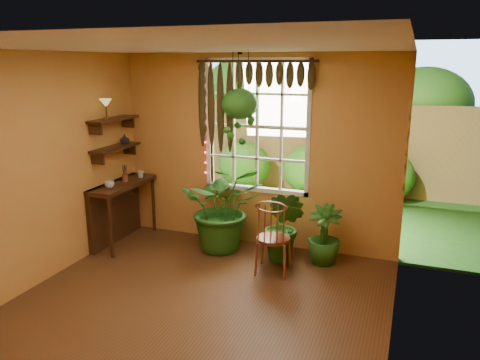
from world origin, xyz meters
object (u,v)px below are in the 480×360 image
object	(u,v)px
hanging_basket	(240,108)
potted_plant_mid	(284,226)
potted_plant_left	(224,207)
counter_ledge	(117,205)
windsor_chair	(273,248)

from	to	relation	value
hanging_basket	potted_plant_mid	bearing A→B (deg)	-19.47
potted_plant_left	hanging_basket	size ratio (longest dim) A/B	1.03
counter_ledge	hanging_basket	size ratio (longest dim) A/B	1.00
counter_ledge	potted_plant_left	bearing A→B (deg)	8.72
counter_ledge	potted_plant_left	world-z (taller)	potted_plant_left
hanging_basket	counter_ledge	bearing A→B (deg)	-168.11
hanging_basket	windsor_chair	bearing A→B (deg)	-42.77
windsor_chair	potted_plant_left	distance (m)	1.03
potted_plant_mid	hanging_basket	world-z (taller)	hanging_basket
counter_ledge	potted_plant_mid	xyz separation A→B (m)	(2.48, 0.12, -0.06)
potted_plant_mid	windsor_chair	bearing A→B (deg)	-96.32
counter_ledge	windsor_chair	bearing A→B (deg)	-5.77
potted_plant_left	hanging_basket	world-z (taller)	hanging_basket
counter_ledge	potted_plant_mid	size ratio (longest dim) A/B	1.22
potted_plant_left	hanging_basket	bearing A→B (deg)	34.19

